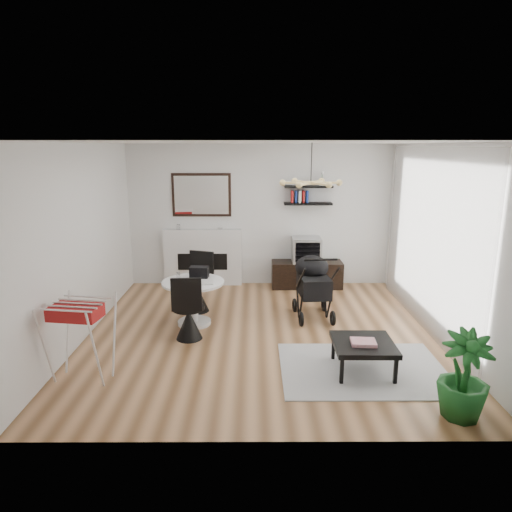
{
  "coord_description": "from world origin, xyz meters",
  "views": [
    {
      "loc": [
        -0.1,
        -6.18,
        2.66
      ],
      "look_at": [
        -0.07,
        0.4,
        1.06
      ],
      "focal_mm": 32.0,
      "sensor_mm": 36.0,
      "label": 1
    }
  ],
  "objects_px": {
    "coffee_table": "(364,345)",
    "potted_plant": "(464,376)",
    "fireplace": "(203,250)",
    "crt_tv": "(306,250)",
    "drying_rack": "(81,339)",
    "dining_table": "(194,296)",
    "tv_console": "(307,274)",
    "stroller": "(313,288)"
  },
  "relations": [
    {
      "from": "coffee_table",
      "to": "potted_plant",
      "type": "xyz_separation_m",
      "value": [
        0.77,
        -0.95,
        0.11
      ]
    },
    {
      "from": "fireplace",
      "to": "crt_tv",
      "type": "bearing_deg",
      "value": -4.91
    },
    {
      "from": "crt_tv",
      "to": "coffee_table",
      "type": "xyz_separation_m",
      "value": [
        0.32,
        -3.4,
        -0.4
      ]
    },
    {
      "from": "coffee_table",
      "to": "potted_plant",
      "type": "distance_m",
      "value": 1.23
    },
    {
      "from": "drying_rack",
      "to": "fireplace",
      "type": "bearing_deg",
      "value": 83.85
    },
    {
      "from": "fireplace",
      "to": "crt_tv",
      "type": "relative_size",
      "value": 4.03
    },
    {
      "from": "crt_tv",
      "to": "dining_table",
      "type": "xyz_separation_m",
      "value": [
        -1.91,
        -1.89,
        -0.28
      ]
    },
    {
      "from": "drying_rack",
      "to": "potted_plant",
      "type": "distance_m",
      "value": 4.14
    },
    {
      "from": "tv_console",
      "to": "drying_rack",
      "type": "height_order",
      "value": "drying_rack"
    },
    {
      "from": "fireplace",
      "to": "stroller",
      "type": "height_order",
      "value": "fireplace"
    },
    {
      "from": "dining_table",
      "to": "potted_plant",
      "type": "distance_m",
      "value": 3.88
    },
    {
      "from": "crt_tv",
      "to": "coffee_table",
      "type": "distance_m",
      "value": 3.44
    },
    {
      "from": "stroller",
      "to": "coffee_table",
      "type": "xyz_separation_m",
      "value": [
        0.38,
        -1.84,
        -0.13
      ]
    },
    {
      "from": "tv_console",
      "to": "drying_rack",
      "type": "relative_size",
      "value": 1.4
    },
    {
      "from": "dining_table",
      "to": "tv_console",
      "type": "bearing_deg",
      "value": 44.41
    },
    {
      "from": "tv_console",
      "to": "dining_table",
      "type": "bearing_deg",
      "value": -135.59
    },
    {
      "from": "drying_rack",
      "to": "potted_plant",
      "type": "height_order",
      "value": "drying_rack"
    },
    {
      "from": "stroller",
      "to": "coffee_table",
      "type": "bearing_deg",
      "value": -82.55
    },
    {
      "from": "crt_tv",
      "to": "potted_plant",
      "type": "xyz_separation_m",
      "value": [
        1.08,
        -4.35,
        -0.28
      ]
    },
    {
      "from": "fireplace",
      "to": "drying_rack",
      "type": "bearing_deg",
      "value": -104.81
    },
    {
      "from": "crt_tv",
      "to": "potted_plant",
      "type": "distance_m",
      "value": 4.49
    },
    {
      "from": "fireplace",
      "to": "potted_plant",
      "type": "height_order",
      "value": "fireplace"
    },
    {
      "from": "drying_rack",
      "to": "potted_plant",
      "type": "relative_size",
      "value": 1.06
    },
    {
      "from": "tv_console",
      "to": "potted_plant",
      "type": "height_order",
      "value": "potted_plant"
    },
    {
      "from": "coffee_table",
      "to": "stroller",
      "type": "bearing_deg",
      "value": 101.65
    },
    {
      "from": "crt_tv",
      "to": "coffee_table",
      "type": "height_order",
      "value": "crt_tv"
    },
    {
      "from": "stroller",
      "to": "coffee_table",
      "type": "distance_m",
      "value": 1.88
    },
    {
      "from": "potted_plant",
      "to": "drying_rack",
      "type": "bearing_deg",
      "value": 169.2
    },
    {
      "from": "crt_tv",
      "to": "drying_rack",
      "type": "distance_m",
      "value": 4.66
    },
    {
      "from": "fireplace",
      "to": "drying_rack",
      "type": "distance_m",
      "value": 3.88
    },
    {
      "from": "coffee_table",
      "to": "crt_tv",
      "type": "bearing_deg",
      "value": 95.33
    },
    {
      "from": "fireplace",
      "to": "dining_table",
      "type": "distance_m",
      "value": 2.07
    },
    {
      "from": "dining_table",
      "to": "stroller",
      "type": "distance_m",
      "value": 1.87
    },
    {
      "from": "stroller",
      "to": "potted_plant",
      "type": "distance_m",
      "value": 3.01
    },
    {
      "from": "crt_tv",
      "to": "drying_rack",
      "type": "relative_size",
      "value": 0.56
    },
    {
      "from": "drying_rack",
      "to": "potted_plant",
      "type": "bearing_deg",
      "value": -2.14
    },
    {
      "from": "stroller",
      "to": "coffee_table",
      "type": "relative_size",
      "value": 1.5
    },
    {
      "from": "stroller",
      "to": "drying_rack",
      "type": "bearing_deg",
      "value": -149.58
    },
    {
      "from": "crt_tv",
      "to": "potted_plant",
      "type": "height_order",
      "value": "crt_tv"
    },
    {
      "from": "tv_console",
      "to": "dining_table",
      "type": "height_order",
      "value": "dining_table"
    },
    {
      "from": "fireplace",
      "to": "drying_rack",
      "type": "xyz_separation_m",
      "value": [
        -0.99,
        -3.75,
        -0.18
      ]
    },
    {
      "from": "crt_tv",
      "to": "drying_rack",
      "type": "bearing_deg",
      "value": -129.79
    }
  ]
}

